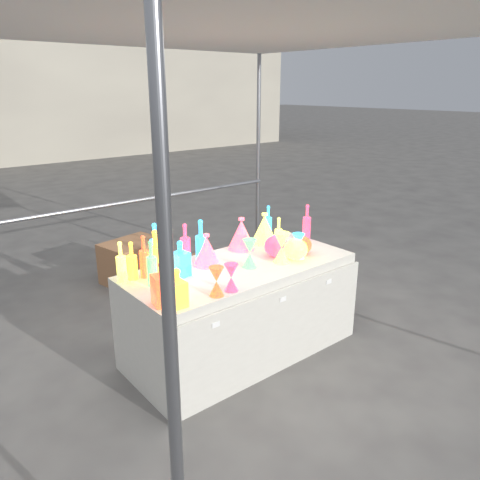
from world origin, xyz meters
TOP-DOWN VIEW (x-y plane):
  - ground at (0.00, 0.00)m, footprint 80.00×80.00m
  - canopy_tent at (0.00, 0.01)m, footprint 3.15×3.15m
  - display_table at (0.00, -0.01)m, footprint 1.84×0.83m
  - background_building at (4.00, 14.00)m, footprint 14.00×6.00m
  - cardboard_box_closed at (0.01, 1.87)m, footprint 0.70×0.57m
  - cardboard_box_flat at (0.83, 1.83)m, footprint 0.69×0.51m
  - bottle_0 at (-0.61, 0.21)m, footprint 0.10×0.10m
  - bottle_1 at (-0.53, 0.35)m, footprint 0.10×0.10m
  - bottle_2 at (-0.68, 0.25)m, footprint 0.07×0.07m
  - bottle_3 at (-0.29, 0.32)m, footprint 0.09×0.09m
  - bottle_4 at (-0.85, 0.26)m, footprint 0.08×0.08m
  - bottle_5 at (-0.71, 0.08)m, footprint 0.08×0.08m
  - bottle_6 at (-0.77, 0.26)m, footprint 0.09×0.09m
  - bottle_7 at (-0.22, 0.20)m, footprint 0.09×0.09m
  - decanter_0 at (-0.75, -0.31)m, footprint 0.10×0.10m
  - decanter_1 at (-0.81, -0.23)m, footprint 0.14×0.14m
  - decanter_2 at (-0.47, 0.10)m, footprint 0.12×0.12m
  - hourglass_0 at (-0.47, -0.34)m, footprint 0.12×0.12m
  - hourglass_1 at (-0.35, -0.34)m, footprint 0.12×0.12m
  - hourglass_2 at (0.28, -0.16)m, footprint 0.13×0.13m
  - hourglass_3 at (0.03, -0.09)m, footprint 0.14×0.14m
  - hourglass_5 at (0.46, -0.17)m, footprint 0.12×0.12m
  - globe_1 at (0.41, -0.19)m, footprint 0.20×0.20m
  - globe_2 at (0.54, -0.13)m, footprint 0.20×0.20m
  - globe_3 at (0.34, -0.04)m, footprint 0.23×0.23m
  - lampshade_0 at (0.24, 0.28)m, footprint 0.26×0.26m
  - lampshade_1 at (-0.20, 0.16)m, footprint 0.28×0.28m
  - lampshade_3 at (0.50, 0.28)m, footprint 0.30×0.30m
  - bottle_8 at (0.62, 0.36)m, footprint 0.08×0.08m
  - bottle_10 at (0.86, 0.11)m, footprint 0.09×0.09m
  - bottle_11 at (0.46, 0.06)m, footprint 0.07×0.07m

SIDE VIEW (x-z plane):
  - ground at x=0.00m, z-range 0.00..0.00m
  - cardboard_box_flat at x=0.83m, z-range 0.00..0.06m
  - cardboard_box_closed at x=0.01m, z-range 0.00..0.45m
  - display_table at x=0.00m, z-range 0.00..0.75m
  - globe_2 at x=0.54m, z-range 0.75..0.89m
  - globe_1 at x=0.41m, z-range 0.75..0.90m
  - globe_3 at x=0.34m, z-range 0.75..0.91m
  - hourglass_1 at x=-0.35m, z-range 0.75..0.94m
  - hourglass_0 at x=-0.47m, z-range 0.75..0.95m
  - hourglass_5 at x=0.46m, z-range 0.75..0.95m
  - hourglass_3 at x=0.03m, z-range 0.75..0.97m
  - hourglass_2 at x=0.28m, z-range 0.75..0.99m
  - lampshade_1 at x=-0.20m, z-range 0.75..1.00m
  - decanter_0 at x=-0.75m, z-range 0.75..1.00m
  - lampshade_3 at x=0.50m, z-range 0.75..1.02m
  - decanter_2 at x=-0.47m, z-range 0.75..1.02m
  - lampshade_0 at x=0.24m, z-range 0.75..1.02m
  - bottle_6 at x=-0.77m, z-range 0.75..1.03m
  - bottle_11 at x=0.46m, z-range 0.75..1.03m
  - decanter_1 at x=-0.81m, z-range 0.75..1.04m
  - bottle_4 at x=-0.85m, z-range 0.75..1.05m
  - bottle_8 at x=0.62m, z-range 0.75..1.05m
  - bottle_3 at x=-0.29m, z-range 0.75..1.06m
  - bottle_2 at x=-0.68m, z-range 0.75..1.06m
  - bottle_10 at x=0.86m, z-range 0.75..1.07m
  - bottle_5 at x=-0.71m, z-range 0.75..1.07m
  - bottle_0 at x=-0.61m, z-range 0.75..1.10m
  - bottle_1 at x=-0.53m, z-range 0.75..1.10m
  - bottle_7 at x=-0.22m, z-range 0.75..1.11m
  - canopy_tent at x=0.00m, z-range 1.15..3.61m
  - background_building at x=4.00m, z-range 0.00..6.00m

